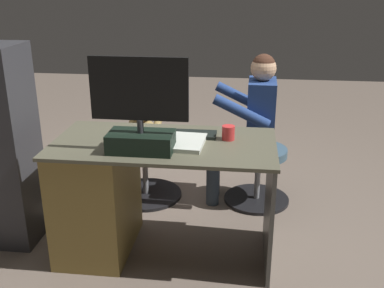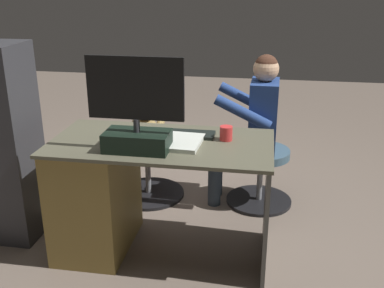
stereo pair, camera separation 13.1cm
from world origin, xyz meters
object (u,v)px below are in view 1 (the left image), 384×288
keyboard (182,134)px  teddy_bear (144,124)px  computer_mouse (133,130)px  office_chair_teddy (145,168)px  person (250,118)px  monitor (140,122)px  visitor_chair (258,170)px  desk (110,193)px  cup (228,133)px  tv_remote (113,136)px

keyboard → teddy_bear: (0.39, -0.64, -0.15)m
computer_mouse → office_chair_teddy: 0.82m
keyboard → person: 0.78m
monitor → keyboard: monitor is taller
monitor → visitor_chair: monitor is taller
desk → computer_mouse: (-0.13, -0.14, 0.38)m
cup → visitor_chair: cup is taller
desk → person: bearing=-138.0°
teddy_bear → visitor_chair: size_ratio=0.73×
monitor → desk: bearing=-32.2°
cup → tv_remote: 0.71m
desk → tv_remote: tv_remote is taller
desk → computer_mouse: bearing=-132.7°
office_chair_teddy → visitor_chair: (-0.89, -0.02, 0.02)m
cup → person: bearing=-101.1°
person → monitor: bearing=56.7°
desk → cup: bearing=-173.1°
computer_mouse → cup: size_ratio=1.11×
desk → keyboard: (-0.45, -0.13, 0.37)m
computer_mouse → tv_remote: bearing=41.9°
tv_remote → teddy_bear: (-0.03, -0.73, -0.15)m
monitor → visitor_chair: (-0.69, -0.94, -0.66)m
computer_mouse → teddy_bear: bearing=-82.8°
keyboard → cup: cup is taller
desk → office_chair_teddy: size_ratio=2.31×
cup → teddy_bear: bearing=-45.2°
computer_mouse → teddy_bear: teddy_bear is taller
visitor_chair → person: 0.42m
teddy_bear → person: (-0.81, -0.01, 0.07)m
desk → tv_remote: bearing=-117.7°
computer_mouse → cup: (-0.60, 0.06, 0.03)m
tv_remote → computer_mouse: bearing=-149.9°
desk → tv_remote: size_ratio=8.87×
computer_mouse → visitor_chair: (-0.81, -0.64, -0.51)m
desk → monitor: size_ratio=2.45×
teddy_bear → computer_mouse: bearing=97.2°
monitor → cup: 0.55m
keyboard → cup: (-0.29, 0.04, 0.03)m
desk → monitor: (-0.25, 0.16, 0.53)m
cup → teddy_bear: (0.68, -0.68, -0.19)m
monitor → cup: monitor is taller
keyboard → visitor_chair: (-0.50, -0.65, -0.50)m
desk → keyboard: bearing=-163.8°
cup → office_chair_teddy: (0.68, -0.67, -0.56)m
computer_mouse → desk: bearing=47.3°
monitor → computer_mouse: bearing=-68.5°
desk → keyboard: keyboard is taller
keyboard → desk: bearing=16.2°
monitor → visitor_chair: 1.34m
cup → tv_remote: cup is taller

